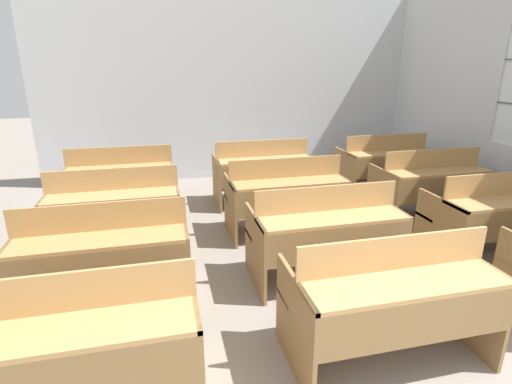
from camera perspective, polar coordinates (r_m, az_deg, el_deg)
wall_back at (r=6.78m, az=-3.38°, el=14.89°), size 6.17×0.06×3.04m
bench_front_left at (r=2.49m, az=-24.14°, el=-19.20°), size 1.30×0.71×0.89m
bench_front_center at (r=2.79m, az=18.72°, el=-14.15°), size 1.30×0.71×0.89m
bench_second_left at (r=3.40m, az=-20.78°, el=-8.33°), size 1.30×0.71×0.89m
bench_second_center at (r=3.62m, az=9.91°, el=-5.67°), size 1.30×0.71×0.89m
bench_second_right at (r=4.64m, az=31.27°, el=-2.73°), size 1.30×0.71×0.89m
bench_third_left at (r=4.36m, az=-19.44°, el=-2.28°), size 1.30×0.71×0.89m
bench_third_center at (r=4.55m, az=4.26°, el=-0.39°), size 1.30×0.71×0.89m
bench_third_right at (r=5.42m, az=23.65°, el=1.13°), size 1.30×0.71×0.89m
bench_back_left at (r=5.40m, az=-18.64°, el=1.67°), size 1.30×0.71×0.89m
bench_back_center at (r=5.54m, az=0.93°, el=3.05°), size 1.30×0.71×0.89m
bench_back_right at (r=6.26m, az=18.01°, el=3.93°), size 1.30×0.71×0.89m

